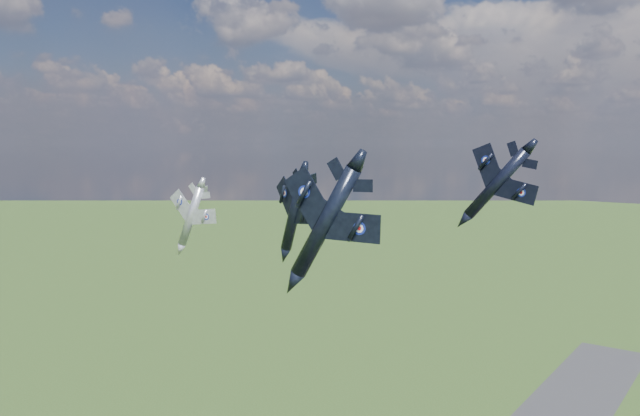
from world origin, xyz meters
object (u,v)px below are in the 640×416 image
Objects in this scene: jet_right_navy at (325,222)px; jet_high_navy at (497,184)px; jet_left_silver at (191,216)px; jet_lead_navy at (294,212)px.

jet_high_navy is (5.18, 31.19, 2.26)m from jet_right_navy.
jet_high_navy is 1.15× the size of jet_left_silver.
jet_high_navy is (25.24, 10.73, 4.46)m from jet_lead_navy.
jet_right_navy is 1.21× the size of jet_left_silver.
jet_lead_navy is at bearing -1.39° from jet_left_silver.
jet_high_navy reaches higher than jet_left_silver.
jet_right_navy reaches higher than jet_left_silver.
jet_right_navy is at bearing -25.71° from jet_lead_navy.
jet_high_navy is 45.83m from jet_left_silver.
jet_right_navy is 42.19m from jet_left_silver.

